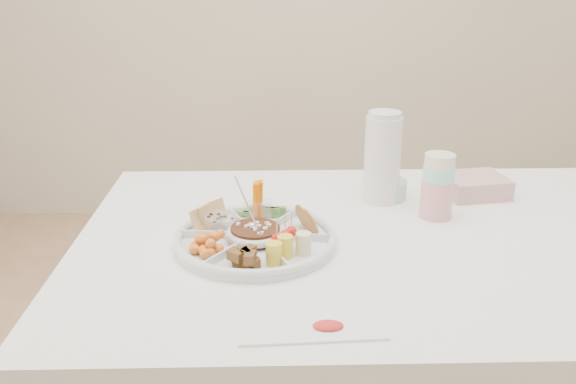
{
  "coord_description": "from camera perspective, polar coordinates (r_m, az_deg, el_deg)",
  "views": [
    {
      "loc": [
        -0.28,
        -1.36,
        1.39
      ],
      "look_at": [
        -0.24,
        0.06,
        0.85
      ],
      "focal_mm": 38.0,
      "sensor_mm": 36.0,
      "label": 1
    }
  ],
  "objects": [
    {
      "name": "flower_bowl",
      "position": [
        1.75,
        9.32,
        0.7
      ],
      "size": [
        0.13,
        0.13,
        0.08
      ],
      "primitive_type": "cylinder",
      "rotation": [
        0.0,
        0.0,
        0.24
      ],
      "color": "#A2E5BE",
      "rests_on": "dining_table"
    },
    {
      "name": "banana_tomato",
      "position": [
        1.37,
        1.28,
        -4.05
      ],
      "size": [
        0.12,
        0.12,
        0.09
      ],
      "primitive_type": null,
      "rotation": [
        0.0,
        0.0,
        -0.09
      ],
      "color": "#FFDF6B",
      "rests_on": "party_tray"
    },
    {
      "name": "bean_dip",
      "position": [
        1.45,
        -3.07,
        -3.89
      ],
      "size": [
        0.13,
        0.13,
        0.04
      ],
      "primitive_type": "cylinder",
      "rotation": [
        0.0,
        0.0,
        -0.09
      ],
      "color": "#50280D",
      "rests_on": "party_tray"
    },
    {
      "name": "carrot_cucumber",
      "position": [
        1.55,
        -2.53,
        -0.76
      ],
      "size": [
        0.13,
        0.13,
        0.11
      ],
      "primitive_type": null,
      "rotation": [
        0.0,
        0.0,
        -0.09
      ],
      "color": "#FF7400",
      "rests_on": "party_tray"
    },
    {
      "name": "placemat",
      "position": [
        1.14,
        2.24,
        -12.66
      ],
      "size": [
        0.28,
        0.1,
        0.01
      ],
      "primitive_type": "cube",
      "rotation": [
        0.0,
        0.0,
        0.05
      ],
      "color": "white",
      "rests_on": "dining_table"
    },
    {
      "name": "napkin_stack",
      "position": [
        1.84,
        17.06,
        0.58
      ],
      "size": [
        0.19,
        0.17,
        0.06
      ],
      "primitive_type": "cube",
      "rotation": [
        0.0,
        0.0,
        0.16
      ],
      "color": "#CA999B",
      "rests_on": "dining_table"
    },
    {
      "name": "pita_raisins",
      "position": [
        1.52,
        -7.02,
        -2.24
      ],
      "size": [
        0.13,
        0.13,
        0.06
      ],
      "primitive_type": null,
      "rotation": [
        0.0,
        0.0,
        -0.09
      ],
      "color": "tan",
      "rests_on": "party_tray"
    },
    {
      "name": "thermos",
      "position": [
        1.7,
        8.83,
        3.32
      ],
      "size": [
        0.11,
        0.11,
        0.26
      ],
      "primitive_type": "cylinder",
      "rotation": [
        0.0,
        0.0,
        0.1
      ],
      "color": "silver",
      "rests_on": "dining_table"
    },
    {
      "name": "party_tray",
      "position": [
        1.45,
        -3.07,
        -4.16
      ],
      "size": [
        0.41,
        0.41,
        0.04
      ],
      "primitive_type": "cylinder",
      "rotation": [
        0.0,
        0.0,
        -0.09
      ],
      "color": "silver",
      "rests_on": "dining_table"
    },
    {
      "name": "dining_table",
      "position": [
        1.72,
        8.45,
        -15.64
      ],
      "size": [
        1.52,
        1.02,
        0.76
      ],
      "primitive_type": "cube",
      "color": "white",
      "rests_on": "floor"
    },
    {
      "name": "tortillas",
      "position": [
        1.49,
        1.51,
        -2.49
      ],
      "size": [
        0.1,
        0.1,
        0.05
      ],
      "primitive_type": null,
      "rotation": [
        0.0,
        0.0,
        -0.09
      ],
      "color": "#B56635",
      "rests_on": "party_tray"
    },
    {
      "name": "granola_chunks",
      "position": [
        1.33,
        -3.74,
        -5.98
      ],
      "size": [
        0.1,
        0.1,
        0.04
      ],
      "primitive_type": null,
      "rotation": [
        0.0,
        0.0,
        -0.09
      ],
      "color": "brown",
      "rests_on": "party_tray"
    },
    {
      "name": "cherries",
      "position": [
        1.4,
        -7.97,
        -4.6
      ],
      "size": [
        0.11,
        0.11,
        0.04
      ],
      "primitive_type": null,
      "rotation": [
        0.0,
        0.0,
        -0.09
      ],
      "color": "orange",
      "rests_on": "party_tray"
    },
    {
      "name": "cup_stack",
      "position": [
        1.62,
        13.91,
        1.52
      ],
      "size": [
        0.08,
        0.08,
        0.23
      ],
      "primitive_type": "cylinder",
      "rotation": [
        0.0,
        0.0,
        -0.0
      ],
      "color": "#D3F3C9",
      "rests_on": "dining_table"
    }
  ]
}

